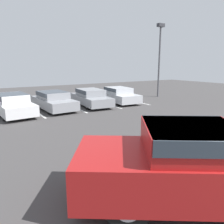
% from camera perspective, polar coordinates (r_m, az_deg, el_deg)
% --- Properties ---
extents(stall_stripe_b, '(0.12, 4.21, 0.01)m').
position_cam_1_polar(stall_stripe_b, '(15.16, -19.06, 0.04)').
color(stall_stripe_b, white).
rests_on(stall_stripe_b, ground_plane).
extents(stall_stripe_c, '(0.12, 4.21, 0.01)m').
position_cam_1_polar(stall_stripe_c, '(15.96, -9.71, 1.13)').
color(stall_stripe_c, white).
rests_on(stall_stripe_c, ground_plane).
extents(stall_stripe_d, '(0.12, 4.21, 0.01)m').
position_cam_1_polar(stall_stripe_d, '(17.14, -1.44, 2.07)').
color(stall_stripe_d, white).
rests_on(stall_stripe_d, ground_plane).
extents(stall_stripe_e, '(0.12, 4.21, 0.01)m').
position_cam_1_polar(stall_stripe_e, '(18.64, 5.64, 2.84)').
color(stall_stripe_e, white).
rests_on(stall_stripe_e, ground_plane).
extents(pickup_truck, '(5.75, 4.82, 1.77)m').
position_cam_1_polar(pickup_truck, '(5.32, 22.75, -12.60)').
color(pickup_truck, '#A51919').
rests_on(pickup_truck, ground_plane).
extents(parked_sedan_a, '(2.10, 4.59, 1.29)m').
position_cam_1_polar(parked_sedan_a, '(14.74, -24.51, 1.98)').
color(parked_sedan_a, silver).
rests_on(parked_sedan_a, ground_plane).
extents(parked_sedan_b, '(2.05, 4.44, 1.24)m').
position_cam_1_polar(parked_sedan_b, '(15.53, -15.04, 3.05)').
color(parked_sedan_b, gray).
rests_on(parked_sedan_b, ground_plane).
extents(parked_sedan_c, '(2.12, 4.62, 1.24)m').
position_cam_1_polar(parked_sedan_c, '(16.56, -5.57, 3.96)').
color(parked_sedan_c, gray).
rests_on(parked_sedan_c, ground_plane).
extents(parked_sedan_d, '(2.21, 4.47, 1.22)m').
position_cam_1_polar(parked_sedan_d, '(17.96, 1.76, 4.61)').
color(parked_sedan_d, '#B7BABF').
rests_on(parked_sedan_d, ground_plane).
extents(light_post, '(0.70, 0.36, 6.68)m').
position_cam_1_polar(light_post, '(21.48, 12.34, 15.15)').
color(light_post, '#515156').
rests_on(light_post, ground_plane).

